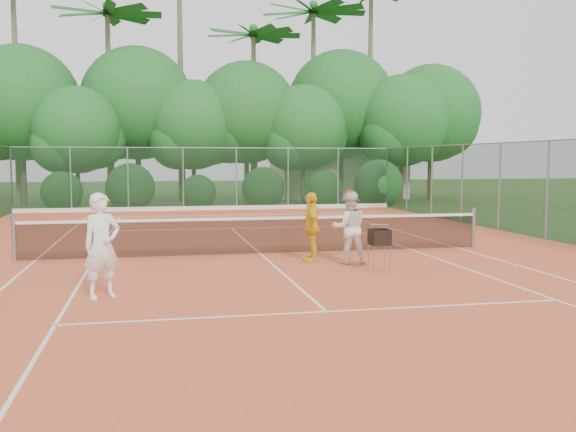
% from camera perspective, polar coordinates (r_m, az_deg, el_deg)
% --- Properties ---
extents(ground, '(120.00, 120.00, 0.00)m').
position_cam_1_polar(ground, '(16.50, -2.44, -3.48)').
color(ground, '#29481A').
rests_on(ground, ground).
extents(clay_court, '(18.00, 36.00, 0.02)m').
position_cam_1_polar(clay_court, '(16.50, -2.44, -3.45)').
color(clay_court, '#D95D32').
rests_on(clay_court, ground).
extents(club_building, '(8.00, 5.00, 3.00)m').
position_cam_1_polar(club_building, '(41.78, 4.40, 3.71)').
color(club_building, beige).
rests_on(club_building, ground).
extents(tennis_net, '(11.97, 0.10, 1.10)m').
position_cam_1_polar(tennis_net, '(16.43, -2.45, -1.64)').
color(tennis_net, gray).
rests_on(tennis_net, clay_court).
extents(player_white, '(0.80, 0.71, 1.85)m').
position_cam_1_polar(player_white, '(11.64, -16.20, -2.55)').
color(player_white, white).
rests_on(player_white, clay_court).
extents(player_center_grp, '(0.88, 0.71, 1.71)m').
position_cam_1_polar(player_center_grp, '(14.99, 5.46, -1.01)').
color(player_center_grp, white).
rests_on(player_center_grp, clay_court).
extents(player_yellow, '(0.49, 1.00, 1.65)m').
position_cam_1_polar(player_yellow, '(15.26, 2.10, -0.97)').
color(player_yellow, yellow).
rests_on(player_yellow, clay_court).
extents(ball_hopper, '(0.40, 0.40, 0.92)m').
position_cam_1_polar(ball_hopper, '(13.99, 8.14, -1.95)').
color(ball_hopper, gray).
rests_on(ball_hopper, clay_court).
extents(stray_ball_a, '(0.07, 0.07, 0.07)m').
position_cam_1_polar(stray_ball_a, '(26.37, -9.22, -0.24)').
color(stray_ball_a, '#C6EA36').
rests_on(stray_ball_a, clay_court).
extents(stray_ball_b, '(0.07, 0.07, 0.07)m').
position_cam_1_polar(stray_ball_b, '(28.04, -2.60, 0.13)').
color(stray_ball_b, yellow).
rests_on(stray_ball_b, clay_court).
extents(stray_ball_c, '(0.07, 0.07, 0.07)m').
position_cam_1_polar(stray_ball_c, '(27.39, -1.50, 0.01)').
color(stray_ball_c, gold).
rests_on(stray_ball_c, clay_court).
extents(court_markings, '(11.03, 23.83, 0.01)m').
position_cam_1_polar(court_markings, '(16.50, -2.44, -3.40)').
color(court_markings, white).
rests_on(court_markings, clay_court).
extents(fence_back, '(18.07, 0.07, 3.00)m').
position_cam_1_polar(fence_back, '(31.23, -6.94, 3.29)').
color(fence_back, '#19381E').
rests_on(fence_back, clay_court).
extents(tropical_treeline, '(32.10, 8.49, 15.03)m').
position_cam_1_polar(tropical_treeline, '(36.65, -5.45, 9.17)').
color(tropical_treeline, brown).
rests_on(tropical_treeline, ground).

